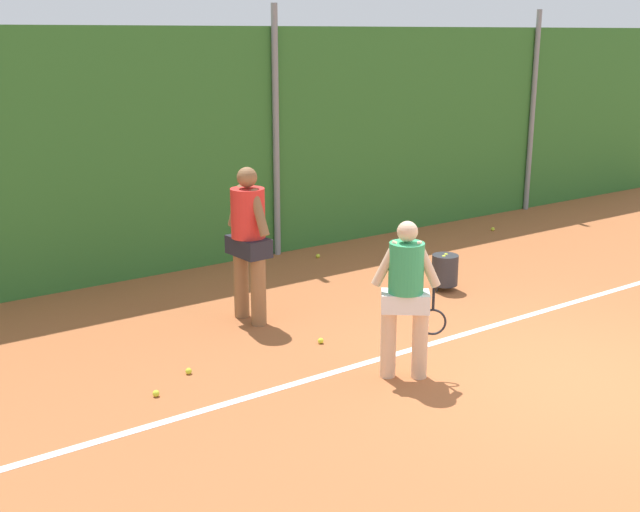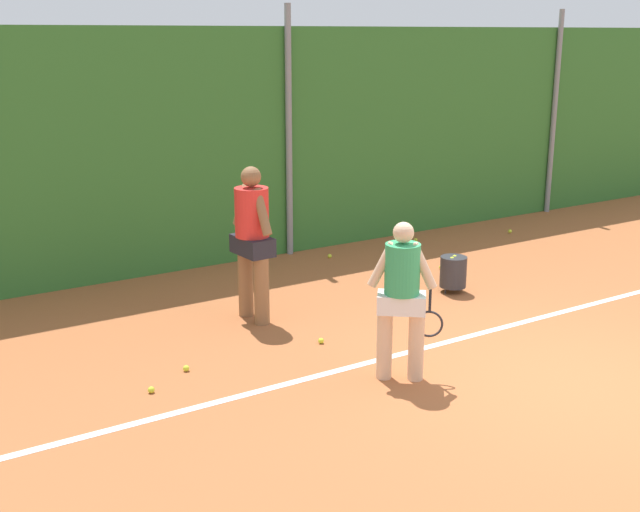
{
  "view_description": "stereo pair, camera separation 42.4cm",
  "coord_description": "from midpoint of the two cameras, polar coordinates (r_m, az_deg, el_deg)",
  "views": [
    {
      "loc": [
        -6.52,
        -4.7,
        3.42
      ],
      "look_at": [
        -1.68,
        2.18,
        1.06
      ],
      "focal_mm": 44.79,
      "sensor_mm": 36.0,
      "label": 1
    },
    {
      "loc": [
        -6.16,
        -4.94,
        3.42
      ],
      "look_at": [
        -1.68,
        2.18,
        1.06
      ],
      "focal_mm": 44.79,
      "sensor_mm": 36.0,
      "label": 2
    }
  ],
  "objects": [
    {
      "name": "fence_post_center",
      "position": [
        12.41,
        -1.25,
        8.74
      ],
      "size": [
        0.1,
        0.1,
        3.84
      ],
      "primitive_type": "cylinder",
      "color": "gray",
      "rests_on": "ground_plane"
    },
    {
      "name": "tennis_ball_1",
      "position": [
        12.53,
        1.67,
        -0.01
      ],
      "size": [
        0.07,
        0.07,
        0.07
      ],
      "primitive_type": "sphere",
      "color": "#CCDB33",
      "rests_on": "ground_plane"
    },
    {
      "name": "player_midcourt",
      "position": [
        9.59,
        -3.6,
        1.48
      ],
      "size": [
        0.41,
        0.8,
        1.9
      ],
      "rotation": [
        0.0,
        0.0,
        1.64
      ],
      "color": "#8C603D",
      "rests_on": "ground_plane"
    },
    {
      "name": "tennis_ball_2",
      "position": [
        8.07,
        -10.48,
        -9.4
      ],
      "size": [
        0.07,
        0.07,
        0.07
      ],
      "primitive_type": "sphere",
      "color": "#CCDB33",
      "rests_on": "ground_plane"
    },
    {
      "name": "ball_hopper",
      "position": [
        11.0,
        10.59,
        -1.11
      ],
      "size": [
        0.36,
        0.36,
        0.51
      ],
      "color": "#2D2D33",
      "rests_on": "ground_plane"
    },
    {
      "name": "tennis_ball_3",
      "position": [
        8.5,
        -8.13,
        -7.96
      ],
      "size": [
        0.07,
        0.07,
        0.07
      ],
      "primitive_type": "sphere",
      "color": "#CCDB33",
      "rests_on": "ground_plane"
    },
    {
      "name": "hedge_fence_backdrop",
      "position": [
        12.58,
        -1.66,
        8.08
      ],
      "size": [
        20.39,
        0.25,
        3.51
      ],
      "primitive_type": "cube",
      "color": "#33702D",
      "rests_on": "ground_plane"
    },
    {
      "name": "ground_plane",
      "position": [
        9.74,
        11.1,
        -5.17
      ],
      "size": [
        31.37,
        31.37,
        0.0
      ],
      "primitive_type": "plane",
      "color": "#A85B33"
    },
    {
      "name": "tennis_ball_7",
      "position": [
        12.09,
        9.65,
        -0.81
      ],
      "size": [
        0.07,
        0.07,
        0.07
      ],
      "primitive_type": "sphere",
      "color": "#CCDB33",
      "rests_on": "ground_plane"
    },
    {
      "name": "tennis_ball_0",
      "position": [
        9.13,
        1.42,
        -6.09
      ],
      "size": [
        0.07,
        0.07,
        0.07
      ],
      "primitive_type": "sphere",
      "color": "#CCDB33",
      "rests_on": "ground_plane"
    },
    {
      "name": "tennis_ball_6",
      "position": [
        14.54,
        14.24,
        1.72
      ],
      "size": [
        0.07,
        0.07,
        0.07
      ],
      "primitive_type": "sphere",
      "color": "#CCDB33",
      "rests_on": "ground_plane"
    },
    {
      "name": "tennis_ball_4",
      "position": [
        13.61,
        7.74,
        1.13
      ],
      "size": [
        0.07,
        0.07,
        0.07
      ],
      "primitive_type": "sphere",
      "color": "#CCDB33",
      "rests_on": "ground_plane"
    },
    {
      "name": "player_foreground_near",
      "position": [
        8.0,
        7.4,
        -2.65
      ],
      "size": [
        0.65,
        0.52,
        1.64
      ],
      "rotation": [
        0.0,
        0.0,
        5.61
      ],
      "color": "beige",
      "rests_on": "ground_plane"
    },
    {
      "name": "fence_post_right",
      "position": [
        16.23,
        17.12,
        9.7
      ],
      "size": [
        0.1,
        0.1,
        3.84
      ],
      "primitive_type": "cylinder",
      "color": "gray",
      "rests_on": "ground_plane"
    },
    {
      "name": "court_baseline_paint",
      "position": [
        9.58,
        12.11,
        -5.58
      ],
      "size": [
        14.9,
        0.1,
        0.01
      ],
      "primitive_type": "cube",
      "color": "white",
      "rests_on": "ground_plane"
    }
  ]
}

